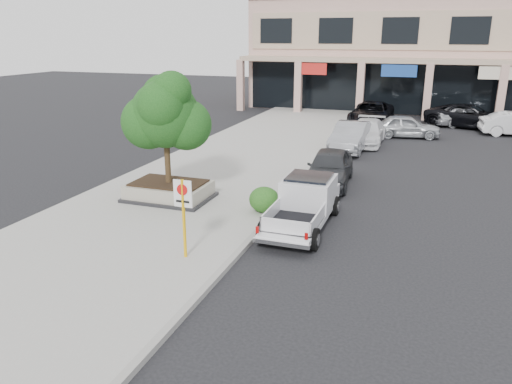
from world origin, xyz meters
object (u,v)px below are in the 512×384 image
pickup_truck (302,205)px  lot_car_a (406,126)px  curb_car_a (330,167)px  planter (169,191)px  curb_car_c (367,132)px  planter_tree (170,114)px  no_parking_sign (183,208)px  lot_car_d (468,116)px  curb_car_b (351,137)px  lot_car_e (466,116)px  curb_car_d (371,114)px

pickup_truck → lot_car_a: 17.29m
curb_car_a → planter: bearing=-143.9°
planter → curb_car_c: size_ratio=0.67×
planter_tree → curb_car_c: bearing=67.3°
no_parking_sign → lot_car_d: no_parking_sign is taller
pickup_truck → curb_car_b: size_ratio=1.06×
curb_car_a → lot_car_d: bearing=65.3°
curb_car_a → lot_car_a: (2.50, 11.76, -0.05)m
no_parking_sign → curb_car_a: (2.33, 9.03, -0.88)m
lot_car_a → lot_car_e: lot_car_e is taller
lot_car_d → planter_tree: bearing=168.7°
planter_tree → curb_car_d: planter_tree is taller
no_parking_sign → lot_car_d: bearing=71.4°
planter_tree → lot_car_d: 24.28m
curb_car_a → curb_car_d: (-0.12, 15.52, 0.07)m
lot_car_a → curb_car_d: bearing=25.6°
curb_car_c → lot_car_d: 9.80m
lot_car_a → lot_car_e: 6.56m
curb_car_d → planter_tree: bearing=-103.8°
no_parking_sign → curb_car_d: 24.67m
curb_car_d → lot_car_e: curb_car_d is taller
planter_tree → curb_car_b: 12.59m
planter → curb_car_d: (5.22, 20.02, 0.35)m
curb_car_a → curb_car_d: 15.52m
curb_car_a → pickup_truck: bearing=-92.4°
planter → planter_tree: size_ratio=0.80×
no_parking_sign → pickup_truck: (2.49, 3.66, -0.84)m
pickup_truck → curb_car_d: size_ratio=0.85×
curb_car_c → planter: bearing=-113.0°
curb_car_c → curb_car_d: curb_car_d is taller
curb_car_a → curb_car_c: curb_car_a is taller
no_parking_sign → curb_car_b: bearing=82.4°
planter_tree → curb_car_d: 20.67m
pickup_truck → curb_car_a: size_ratio=1.13×
pickup_truck → lot_car_e: 23.36m
lot_car_d → curb_car_a: bearing=176.7°
no_parking_sign → curb_car_d: size_ratio=0.39×
curb_car_d → lot_car_d: bearing=12.0°
no_parking_sign → curb_car_c: (2.74, 18.08, -0.94)m
planter → lot_car_e: bearing=62.0°
pickup_truck → curb_car_a: bearing=91.8°
planter_tree → no_parking_sign: bearing=-58.5°
no_parking_sign → lot_car_e: (8.53, 26.22, -0.89)m
lot_car_a → lot_car_d: size_ratio=0.72×
curb_car_b → lot_car_e: (6.40, 10.29, -0.04)m
pickup_truck → no_parking_sign: bearing=-124.0°
no_parking_sign → lot_car_a: (4.84, 20.80, -0.93)m
no_parking_sign → curb_car_c: 18.31m
pickup_truck → curb_car_b: pickup_truck is taller
planter_tree → lot_car_e: (11.40, 21.54, -2.67)m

